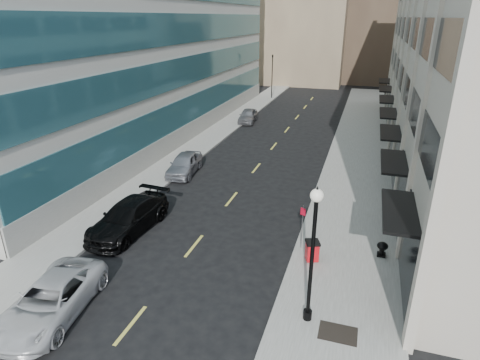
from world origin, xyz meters
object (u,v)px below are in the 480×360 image
Objects in this scene: traffic_signal at (273,57)px; car_black_pickup at (128,217)px; trash_bin at (312,250)px; urn_planter at (382,248)px; sign_post at (303,221)px; car_white_van at (51,299)px; car_grey_sedan at (248,116)px; car_silver_sedan at (184,164)px; lamppost at (313,245)px.

car_black_pickup is at bearing -87.86° from traffic_signal.
traffic_signal reaches higher than trash_bin.
sign_post is at bearing -173.40° from urn_planter.
car_white_van is 32.30m from car_grey_sedan.
car_white_van is 5.14× the size of trash_bin.
car_black_pickup is at bearing -91.35° from car_silver_sedan.
traffic_signal is 1.25× the size of lamppost.
car_black_pickup reaches higher than urn_planter.
car_grey_sedan is 4.24× the size of trash_bin.
lamppost is (10.42, -4.17, 2.60)m from car_black_pickup.
traffic_signal is 1.61× the size of car_grey_sedan.
car_black_pickup is 25.47m from car_grey_sedan.
car_black_pickup is at bearing 158.36° from trash_bin.
car_grey_sedan is at bearing 120.03° from urn_planter.
trash_bin is 0.43× the size of sign_post.
urn_planter is (13.17, 1.31, -0.23)m from car_black_pickup.
car_white_van is 1.16× the size of car_silver_sedan.
car_black_pickup is 1.25× the size of car_silver_sedan.
sign_post reaches higher than urn_planter.
trash_bin is at bearing 95.98° from lamppost.
car_black_pickup is at bearing 158.19° from lamppost.
car_silver_sedan is at bearing -95.97° from car_grey_sedan.
sign_post is (9.32, 0.87, 0.85)m from car_black_pickup.
car_black_pickup is (-0.82, 6.80, 0.09)m from car_white_van.
car_black_pickup is 9.40m from sign_post.
traffic_signal is 40.41m from sign_post.
traffic_signal reaches higher than lamppost.
lamppost reaches higher than car_white_van.
car_silver_sedan is 17.37m from lamppost.
trash_bin is at bearing -156.13° from urn_planter.
car_black_pickup is 2.39× the size of sign_post.
traffic_signal is 31.15m from car_silver_sedan.
urn_planter is at bearing -65.94° from car_grey_sedan.
trash_bin is at bearing -73.88° from traffic_signal.
sign_post is at bearing -74.42° from traffic_signal.
car_white_van is at bearing -90.56° from car_silver_sedan.
car_black_pickup is 8.88m from car_silver_sedan.
sign_post reaches higher than car_black_pickup.
car_white_van is 14.78m from urn_planter.
urn_planter is (14.66, -38.28, -5.12)m from traffic_signal.
car_grey_sedan is (-0.78, 25.46, -0.08)m from car_black_pickup.
traffic_signal is 1.23× the size of car_black_pickup.
car_white_van is at bearing -164.68° from lamppost.
car_black_pickup reaches higher than car_silver_sedan.
traffic_signal is at bearing 85.03° from trash_bin.
traffic_signal is 6.83× the size of trash_bin.
sign_post is 3.24× the size of urn_planter.
lamppost is at bearing -105.11° from trash_bin.
car_silver_sedan is 1.91× the size of sign_post.
car_black_pickup reaches higher than car_grey_sedan.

